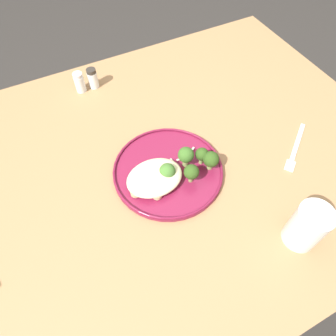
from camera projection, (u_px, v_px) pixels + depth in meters
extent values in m
plane|color=#2D2B28|center=(158.00, 258.00, 1.44)|extent=(6.00, 6.00, 0.00)
cube|color=#9E754C|center=(151.00, 169.00, 0.85)|extent=(1.40, 1.00, 0.04)
cube|color=olive|center=(233.00, 100.00, 1.54)|extent=(0.06, 0.06, 0.70)
cylinder|color=maroon|center=(168.00, 171.00, 0.81)|extent=(0.29, 0.29, 0.01)
torus|color=maroon|center=(168.00, 169.00, 0.81)|extent=(0.29, 0.29, 0.01)
ellipsoid|color=beige|center=(155.00, 178.00, 0.77)|extent=(0.15, 0.11, 0.04)
cylinder|color=beige|center=(160.00, 169.00, 0.80)|extent=(0.03, 0.03, 0.01)
cylinder|color=#988766|center=(160.00, 167.00, 0.79)|extent=(0.03, 0.03, 0.00)
cylinder|color=#E5C689|center=(135.00, 192.00, 0.76)|extent=(0.03, 0.03, 0.02)
cylinder|color=#958159|center=(135.00, 190.00, 0.75)|extent=(0.02, 0.02, 0.00)
cylinder|color=beige|center=(138.00, 185.00, 0.77)|extent=(0.03, 0.03, 0.01)
cylinder|color=#988766|center=(137.00, 183.00, 0.77)|extent=(0.03, 0.03, 0.00)
cylinder|color=beige|center=(146.00, 169.00, 0.80)|extent=(0.03, 0.03, 0.01)
cylinder|color=#988766|center=(146.00, 167.00, 0.79)|extent=(0.02, 0.02, 0.00)
cylinder|color=#E5C689|center=(157.00, 195.00, 0.75)|extent=(0.02, 0.02, 0.01)
cylinder|color=#958159|center=(157.00, 194.00, 0.75)|extent=(0.02, 0.02, 0.00)
cylinder|color=beige|center=(152.00, 181.00, 0.78)|extent=(0.03, 0.03, 0.01)
cylinder|color=#988766|center=(152.00, 180.00, 0.77)|extent=(0.03, 0.03, 0.00)
cylinder|color=#89A356|center=(210.00, 165.00, 0.81)|extent=(0.02, 0.02, 0.02)
sphere|color=#2D4C19|center=(211.00, 159.00, 0.78)|extent=(0.04, 0.04, 0.04)
cylinder|color=#89A356|center=(167.00, 176.00, 0.79)|extent=(0.01, 0.01, 0.02)
sphere|color=#42702D|center=(167.00, 171.00, 0.77)|extent=(0.04, 0.04, 0.04)
cylinder|color=#89A356|center=(185.00, 162.00, 0.81)|extent=(0.02, 0.02, 0.03)
sphere|color=#386023|center=(186.00, 155.00, 0.79)|extent=(0.04, 0.04, 0.04)
cylinder|color=#89A356|center=(201.00, 160.00, 0.81)|extent=(0.02, 0.02, 0.02)
sphere|color=#2D4C19|center=(202.00, 154.00, 0.79)|extent=(0.03, 0.03, 0.03)
cylinder|color=#89A356|center=(191.00, 178.00, 0.78)|extent=(0.02, 0.02, 0.02)
sphere|color=#2D4C19|center=(191.00, 172.00, 0.76)|extent=(0.04, 0.04, 0.04)
cube|color=silver|center=(175.00, 164.00, 0.82)|extent=(0.01, 0.04, 0.00)
cube|color=silver|center=(184.00, 158.00, 0.83)|extent=(0.04, 0.01, 0.00)
cube|color=silver|center=(190.00, 153.00, 0.84)|extent=(0.04, 0.03, 0.00)
cube|color=silver|center=(207.00, 157.00, 0.83)|extent=(0.04, 0.01, 0.00)
cylinder|color=silver|center=(307.00, 227.00, 0.66)|extent=(0.08, 0.08, 0.12)
cylinder|color=#936028|center=(303.00, 232.00, 0.69)|extent=(0.07, 0.07, 0.06)
cube|color=silver|center=(297.00, 142.00, 0.88)|extent=(0.13, 0.10, 0.00)
cube|color=silver|center=(290.00, 166.00, 0.83)|extent=(0.04, 0.04, 0.00)
cylinder|color=white|center=(80.00, 84.00, 0.98)|extent=(0.03, 0.03, 0.05)
cylinder|color=silver|center=(77.00, 75.00, 0.96)|extent=(0.03, 0.03, 0.01)
cylinder|color=white|center=(93.00, 80.00, 0.99)|extent=(0.03, 0.03, 0.05)
cylinder|color=#332D28|center=(91.00, 71.00, 0.97)|extent=(0.03, 0.03, 0.01)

